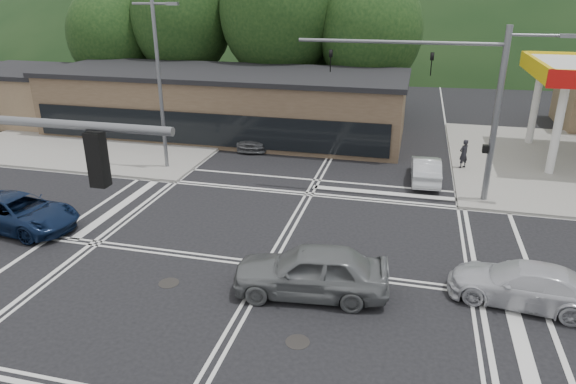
% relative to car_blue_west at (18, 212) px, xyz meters
% --- Properties ---
extents(ground, '(120.00, 120.00, 0.00)m').
position_rel_car_blue_west_xyz_m(ground, '(11.01, -0.50, -0.72)').
color(ground, black).
rests_on(ground, ground).
extents(sidewalk_nw, '(16.00, 16.00, 0.15)m').
position_rel_car_blue_west_xyz_m(sidewalk_nw, '(-3.99, 14.50, -0.65)').
color(sidewalk_nw, gray).
rests_on(sidewalk_nw, ground).
extents(commercial_row, '(24.00, 8.00, 4.00)m').
position_rel_car_blue_west_xyz_m(commercial_row, '(3.01, 16.50, 1.28)').
color(commercial_row, brown).
rests_on(commercial_row, ground).
extents(commercial_nw, '(8.00, 7.00, 3.60)m').
position_rel_car_blue_west_xyz_m(commercial_nw, '(-12.99, 16.50, 1.08)').
color(commercial_nw, '#846B4F').
rests_on(commercial_nw, ground).
extents(hill_north, '(252.00, 126.00, 140.00)m').
position_rel_car_blue_west_xyz_m(hill_north, '(11.01, 89.50, -0.72)').
color(hill_north, black).
rests_on(hill_north, ground).
extents(tree_n_a, '(8.00, 8.00, 11.75)m').
position_rel_car_blue_west_xyz_m(tree_n_a, '(-2.99, 23.50, 6.42)').
color(tree_n_a, '#382619').
rests_on(tree_n_a, ground).
extents(tree_n_b, '(9.00, 9.00, 12.98)m').
position_rel_car_blue_west_xyz_m(tree_n_b, '(5.01, 23.50, 7.07)').
color(tree_n_b, '#382619').
rests_on(tree_n_b, ground).
extents(tree_n_c, '(7.60, 7.60, 10.87)m').
position_rel_car_blue_west_xyz_m(tree_n_c, '(12.01, 23.50, 5.77)').
color(tree_n_c, '#382619').
rests_on(tree_n_c, ground).
extents(tree_n_d, '(6.80, 6.80, 9.76)m').
position_rel_car_blue_west_xyz_m(tree_n_d, '(-8.99, 22.50, 5.12)').
color(tree_n_d, '#382619').
rests_on(tree_n_d, ground).
extents(tree_n_e, '(8.40, 8.40, 11.98)m').
position_rel_car_blue_west_xyz_m(tree_n_e, '(9.01, 27.50, 6.42)').
color(tree_n_e, '#382619').
rests_on(tree_n_e, ground).
extents(streetlight_nw, '(2.50, 0.25, 9.00)m').
position_rel_car_blue_west_xyz_m(streetlight_nw, '(2.57, 8.50, 4.33)').
color(streetlight_nw, slate).
rests_on(streetlight_nw, ground).
extents(signal_mast_ne, '(11.65, 0.30, 8.00)m').
position_rel_car_blue_west_xyz_m(signal_mast_ne, '(17.96, 7.70, 4.35)').
color(signal_mast_ne, slate).
rests_on(signal_mast_ne, ground).
extents(car_blue_west, '(5.44, 3.00, 1.44)m').
position_rel_car_blue_west_xyz_m(car_blue_west, '(0.00, 0.00, 0.00)').
color(car_blue_west, '#0D1C3A').
rests_on(car_blue_west, ground).
extents(car_grey_center, '(5.25, 2.58, 1.72)m').
position_rel_car_blue_west_xyz_m(car_grey_center, '(12.85, -1.94, 0.14)').
color(car_grey_center, slate).
rests_on(car_grey_center, ground).
extents(car_silver_east, '(4.85, 2.52, 1.34)m').
position_rel_car_blue_west_xyz_m(car_silver_east, '(19.54, -0.80, -0.05)').
color(car_silver_east, silver).
rests_on(car_silver_east, ground).
extents(car_queue_a, '(1.56, 4.07, 1.32)m').
position_rel_car_blue_west_xyz_m(car_queue_a, '(16.51, 9.93, -0.06)').
color(car_queue_a, silver).
rests_on(car_queue_a, ground).
extents(car_queue_b, '(2.17, 4.61, 1.52)m').
position_rel_car_blue_west_xyz_m(car_queue_b, '(13.06, 14.73, 0.04)').
color(car_queue_b, '#B5B5B1').
rests_on(car_queue_b, ground).
extents(car_northbound, '(2.38, 4.82, 1.35)m').
position_rel_car_blue_west_xyz_m(car_northbound, '(6.01, 14.22, -0.05)').
color(car_northbound, '#5C5E60').
rests_on(car_northbound, ground).
extents(pedestrian, '(0.69, 0.67, 1.60)m').
position_rel_car_blue_west_xyz_m(pedestrian, '(18.51, 12.26, 0.23)').
color(pedestrian, black).
rests_on(pedestrian, sidewalk_ne).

